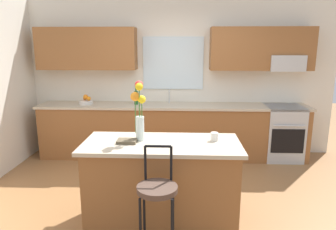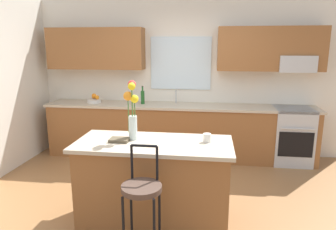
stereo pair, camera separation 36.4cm
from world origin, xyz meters
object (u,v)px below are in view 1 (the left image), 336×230
at_px(bar_stool_near, 157,194).
at_px(flower_vase, 139,109).
at_px(kitchen_island, 162,183).
at_px(bottle_olive_oil, 136,97).
at_px(fruit_bowl_oranges, 86,101).
at_px(oven_range, 282,133).
at_px(mug_ceramic, 214,137).
at_px(cookbook, 127,141).

height_order(bar_stool_near, flower_vase, flower_vase).
distance_m(kitchen_island, bar_stool_near, 0.61).
bearing_deg(kitchen_island, bottle_olive_oil, 105.37).
height_order(kitchen_island, fruit_bowl_oranges, fruit_bowl_oranges).
relative_size(oven_range, bar_stool_near, 0.88).
height_order(flower_vase, mug_ceramic, flower_vase).
xyz_separation_m(flower_vase, mug_ceramic, (0.79, 0.02, -0.30)).
bearing_deg(fruit_bowl_oranges, oven_range, -0.47).
bearing_deg(flower_vase, bar_stool_near, -69.73).
height_order(oven_range, flower_vase, flower_vase).
relative_size(oven_range, bottle_olive_oil, 2.97).
bearing_deg(mug_ceramic, oven_range, 55.54).
xyz_separation_m(cookbook, bottle_olive_oil, (-0.21, 2.11, 0.11)).
bearing_deg(bar_stool_near, oven_range, 54.13).
bearing_deg(fruit_bowl_oranges, flower_vase, -59.33).
xyz_separation_m(bar_stool_near, bottle_olive_oil, (-0.57, 2.67, 0.41)).
distance_m(flower_vase, fruit_bowl_oranges, 2.38).
height_order(fruit_bowl_oranges, bottle_olive_oil, bottle_olive_oil).
relative_size(mug_ceramic, bottle_olive_oil, 0.29).
bearing_deg(bottle_olive_oil, flower_vase, -80.58).
bearing_deg(bar_stool_near, cookbook, 122.78).
bearing_deg(oven_range, kitchen_island, -132.86).
bearing_deg(mug_ceramic, fruit_bowl_oranges, 134.78).
xyz_separation_m(kitchen_island, bottle_olive_oil, (-0.57, 2.09, 0.58)).
bearing_deg(bar_stool_near, kitchen_island, 90.00).
distance_m(kitchen_island, flower_vase, 0.83).
height_order(kitchen_island, bottle_olive_oil, bottle_olive_oil).
xyz_separation_m(bar_stool_near, cookbook, (-0.36, 0.56, 0.30)).
distance_m(flower_vase, bottle_olive_oil, 2.07).
relative_size(kitchen_island, bar_stool_near, 1.57).
bearing_deg(mug_ceramic, flower_vase, -178.47).
bearing_deg(bottle_olive_oil, mug_ceramic, -60.69).
relative_size(oven_range, kitchen_island, 0.56).
relative_size(kitchen_island, fruit_bowl_oranges, 6.84).
height_order(mug_ceramic, cookbook, mug_ceramic).
distance_m(oven_range, flower_vase, 3.05).
height_order(mug_ceramic, fruit_bowl_oranges, fruit_bowl_oranges).
xyz_separation_m(flower_vase, bottle_olive_oil, (-0.34, 2.03, -0.22)).
bearing_deg(cookbook, bar_stool_near, -57.22).
bearing_deg(cookbook, bottle_olive_oil, 95.80).
relative_size(oven_range, mug_ceramic, 10.22).
distance_m(oven_range, bottle_olive_oil, 2.56).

